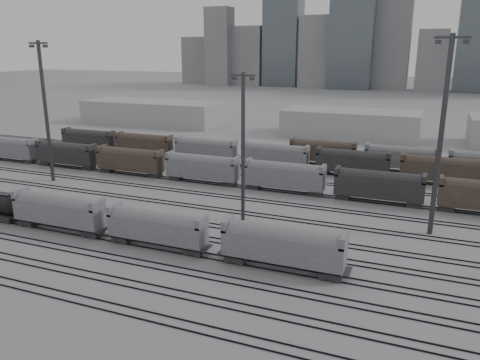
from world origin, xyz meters
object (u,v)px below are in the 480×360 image
at_px(hopper_car_c, 283,244).
at_px(light_mast_c, 243,145).
at_px(hopper_car_b, 157,226).
at_px(hopper_car_a, 59,209).

bearing_deg(hopper_car_c, light_mast_c, 127.21).
relative_size(hopper_car_c, light_mast_c, 0.66).
height_order(hopper_car_b, hopper_car_c, hopper_car_c).
relative_size(hopper_car_a, hopper_car_c, 0.99).
xyz_separation_m(hopper_car_a, light_mast_c, (23.28, 14.11, 8.69)).
xyz_separation_m(hopper_car_a, hopper_car_c, (34.00, -0.00, 0.03)).
xyz_separation_m(hopper_car_a, hopper_car_b, (16.56, 0.00, -0.18)).
distance_m(hopper_car_c, light_mast_c, 19.72).
xyz_separation_m(hopper_car_b, hopper_car_c, (17.43, -0.00, 0.21)).
height_order(hopper_car_a, hopper_car_c, hopper_car_c).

